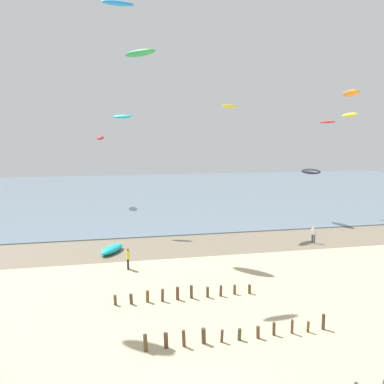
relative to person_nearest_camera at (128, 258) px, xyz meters
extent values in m
cube|color=#7A6D59|center=(1.38, 5.67, -0.91)|extent=(120.00, 7.54, 0.01)
cube|color=slate|center=(1.38, 44.44, -0.87)|extent=(160.00, 70.00, 0.10)
cylinder|color=brown|center=(0.37, -11.92, -0.50)|extent=(0.23, 0.23, 0.86)
cylinder|color=brown|center=(1.39, -11.84, -0.53)|extent=(0.24, 0.23, 0.78)
cylinder|color=brown|center=(2.26, -11.90, -0.49)|extent=(0.21, 0.17, 0.85)
cylinder|color=#4F3927|center=(3.29, -11.82, -0.52)|extent=(0.24, 0.22, 0.80)
cylinder|color=brown|center=(4.23, -11.90, -0.59)|extent=(0.18, 0.15, 0.66)
cylinder|color=#4B412C|center=(5.17, -11.89, -0.61)|extent=(0.21, 0.20, 0.62)
cylinder|color=brown|center=(6.16, -11.91, -0.59)|extent=(0.19, 0.20, 0.66)
cylinder|color=#4A3C27|center=(7.09, -11.80, -0.57)|extent=(0.16, 0.17, 0.70)
cylinder|color=brown|center=(8.10, -11.83, -0.53)|extent=(0.16, 0.18, 0.78)
cylinder|color=brown|center=(9.00, -11.88, -0.62)|extent=(0.16, 0.15, 0.61)
cylinder|color=#4E3A2C|center=(9.96, -11.76, -0.49)|extent=(0.20, 0.21, 0.86)
cylinder|color=brown|center=(-1.04, -6.39, -0.60)|extent=(0.20, 0.19, 0.65)
cylinder|color=#4D3D2F|center=(-0.06, -6.47, -0.59)|extent=(0.23, 0.22, 0.67)
cylinder|color=brown|center=(0.96, -6.38, -0.54)|extent=(0.22, 0.24, 0.77)
cylinder|color=brown|center=(1.90, -6.48, -0.51)|extent=(0.21, 0.20, 0.82)
cylinder|color=brown|center=(2.88, -6.42, -0.49)|extent=(0.22, 0.23, 0.85)
cylinder|color=#49412F|center=(3.79, -6.35, -0.49)|extent=(0.21, 0.20, 0.86)
cylinder|color=#4D462E|center=(4.85, -6.46, -0.56)|extent=(0.20, 0.21, 0.72)
cylinder|color=brown|center=(5.75, -6.44, -0.56)|extent=(0.21, 0.19, 0.72)
cylinder|color=brown|center=(6.73, -6.34, -0.59)|extent=(0.19, 0.20, 0.65)
cylinder|color=brown|center=(7.73, -6.44, -0.61)|extent=(0.21, 0.22, 0.62)
cylinder|color=#232328|center=(0.01, -0.11, -0.48)|extent=(0.16, 0.16, 0.88)
cylinder|color=#232328|center=(-0.01, 0.11, -0.48)|extent=(0.16, 0.16, 0.88)
cube|color=yellow|center=(0.00, 0.00, 0.26)|extent=(0.24, 0.37, 0.60)
sphere|color=brown|center=(0.00, 0.00, 0.68)|extent=(0.22, 0.22, 0.22)
cylinder|color=yellow|center=(0.01, -0.24, 0.21)|extent=(0.09, 0.09, 0.52)
cylinder|color=yellow|center=(-0.01, 0.24, 0.21)|extent=(0.09, 0.09, 0.52)
cylinder|color=#4C4C56|center=(18.18, 4.01, -0.48)|extent=(0.16, 0.16, 0.88)
cylinder|color=#4C4C56|center=(18.28, 3.81, -0.48)|extent=(0.16, 0.16, 0.88)
cube|color=white|center=(18.23, 3.91, 0.26)|extent=(0.37, 0.42, 0.60)
sphere|color=beige|center=(18.23, 3.91, 0.68)|extent=(0.22, 0.22, 0.22)
cylinder|color=white|center=(18.11, 4.12, 0.21)|extent=(0.09, 0.09, 0.52)
cylinder|color=white|center=(18.35, 3.70, 0.21)|extent=(0.09, 0.09, 0.52)
ellipsoid|color=#19B2B7|center=(-1.27, 4.76, -0.59)|extent=(2.65, 3.44, 0.66)
ellipsoid|color=black|center=(22.86, 13.18, 5.36)|extent=(1.83, 3.48, 0.90)
ellipsoid|color=#19B2B7|center=(0.18, 13.77, 11.77)|extent=(2.33, 1.63, 0.63)
ellipsoid|color=red|center=(-2.77, 30.82, 9.48)|extent=(1.26, 3.58, 0.83)
ellipsoid|color=yellow|center=(11.58, 10.90, 12.80)|extent=(2.53, 2.08, 0.50)
ellipsoid|color=yellow|center=(25.58, 9.98, 12.02)|extent=(1.34, 3.14, 0.65)
ellipsoid|color=#2384D1|center=(-0.29, -0.13, 18.90)|extent=(2.39, 1.06, 0.64)
ellipsoid|color=red|center=(27.09, 16.96, 11.57)|extent=(1.92, 2.02, 0.39)
ellipsoid|color=orange|center=(18.59, -0.34, 13.07)|extent=(1.81, 3.14, 0.59)
ellipsoid|color=green|center=(1.69, 6.34, 16.96)|extent=(3.24, 3.41, 0.61)
camera|label=1|loc=(-0.88, -29.01, 9.26)|focal=35.17mm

